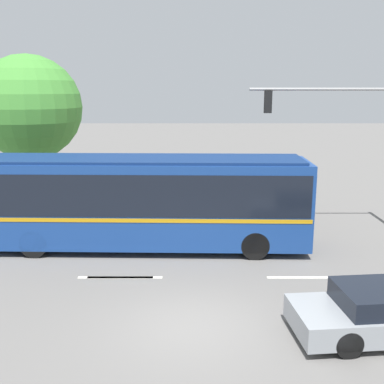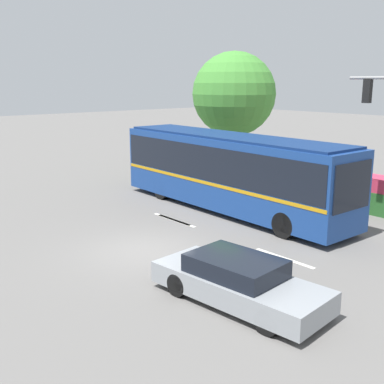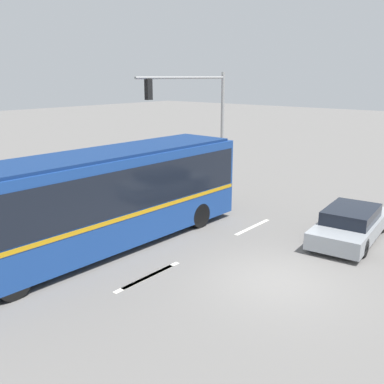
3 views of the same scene
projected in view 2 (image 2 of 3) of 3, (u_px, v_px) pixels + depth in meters
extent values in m
plane|color=slate|center=(146.00, 250.00, 16.54)|extent=(140.00, 140.00, 0.00)
cube|color=navy|center=(229.00, 171.00, 21.37)|extent=(12.52, 2.87, 3.09)
cube|color=black|center=(229.00, 160.00, 21.26)|extent=(12.27, 2.91, 1.48)
cube|color=#C68C14|center=(229.00, 179.00, 21.45)|extent=(12.40, 2.90, 0.14)
cube|color=black|center=(353.00, 186.00, 16.57)|extent=(0.11, 2.18, 1.73)
cube|color=navy|center=(229.00, 136.00, 21.01)|extent=(12.02, 2.65, 0.10)
cylinder|color=black|center=(321.00, 215.00, 19.16)|extent=(1.01, 0.32, 1.00)
cylinder|color=black|center=(284.00, 225.00, 17.76)|extent=(1.01, 0.32, 1.00)
cylinder|color=black|center=(197.00, 183.00, 25.09)|extent=(1.01, 0.32, 1.00)
cylinder|color=black|center=(162.00, 189.00, 23.69)|extent=(1.01, 0.32, 1.00)
cube|color=gray|center=(239.00, 286.00, 12.53)|extent=(5.00, 2.33, 0.59)
cube|color=black|center=(236.00, 266.00, 12.49)|extent=(2.57, 1.87, 0.48)
cylinder|color=black|center=(305.00, 299.00, 12.13)|extent=(0.67, 0.28, 0.65)
cylinder|color=black|center=(268.00, 322.00, 10.97)|extent=(0.67, 0.28, 0.65)
cylinder|color=black|center=(217.00, 268.00, 14.12)|extent=(0.67, 0.28, 0.65)
cylinder|color=black|center=(178.00, 285.00, 12.96)|extent=(0.67, 0.28, 0.65)
cube|color=black|center=(367.00, 91.00, 18.32)|extent=(0.30, 0.22, 0.90)
cylinder|color=red|center=(370.00, 83.00, 18.33)|extent=(0.18, 0.02, 0.18)
cylinder|color=yellow|center=(369.00, 91.00, 18.40)|extent=(0.18, 0.02, 0.18)
cylinder|color=green|center=(368.00, 99.00, 18.46)|extent=(0.18, 0.02, 0.18)
cube|color=#286028|center=(334.00, 193.00, 22.89)|extent=(8.19, 1.30, 1.00)
cube|color=#CC3351|center=(335.00, 177.00, 22.71)|extent=(8.02, 1.23, 0.60)
cylinder|color=brown|center=(233.00, 149.00, 29.92)|extent=(0.27, 0.27, 3.14)
sphere|color=#479338|center=(234.00, 94.00, 29.15)|extent=(5.13, 5.13, 5.13)
cube|color=silver|center=(172.00, 219.00, 20.27)|extent=(2.40, 0.16, 0.01)
cube|color=silver|center=(284.00, 258.00, 15.79)|extent=(2.40, 0.16, 0.01)
cube|color=silver|center=(176.00, 221.00, 20.05)|extent=(2.40, 0.16, 0.01)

